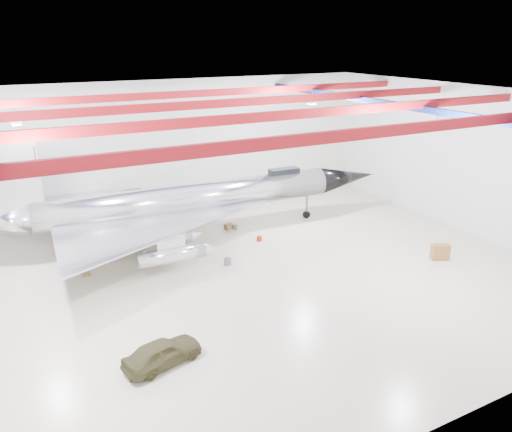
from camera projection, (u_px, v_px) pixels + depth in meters
floor at (225, 281)px, 30.77m from camera, size 40.00×40.00×0.00m
wall_back at (149, 148)px, 41.41m from camera, size 40.00×0.00×40.00m
wall_right at (465, 159)px, 37.68m from camera, size 0.00×30.00×30.00m
ceiling at (221, 100)px, 27.06m from camera, size 40.00×40.00×0.00m
ceiling_structure at (221, 112)px, 27.29m from camera, size 39.50×29.50×1.08m
jet_aircraft at (191, 202)px, 36.75m from camera, size 30.65×18.38×8.36m
jeep at (162, 353)px, 22.75m from camera, size 3.96×2.34×1.26m
desk at (440, 252)px, 33.65m from camera, size 1.31×1.00×1.08m
crate_ply at (86, 273)px, 31.45m from camera, size 0.55×0.50×0.32m
toolbox_red at (132, 236)px, 37.42m from camera, size 0.48×0.39×0.31m
engine_drum at (227, 262)px, 32.95m from camera, size 0.50×0.50×0.45m
parts_bin at (229, 227)px, 39.11m from camera, size 0.70×0.61×0.41m
crate_small at (80, 269)px, 32.08m from camera, size 0.42×0.36×0.27m
tool_chest at (259, 238)px, 36.87m from camera, size 0.51×0.51×0.35m
spares_box at (235, 227)px, 39.10m from camera, size 0.48×0.48×0.33m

